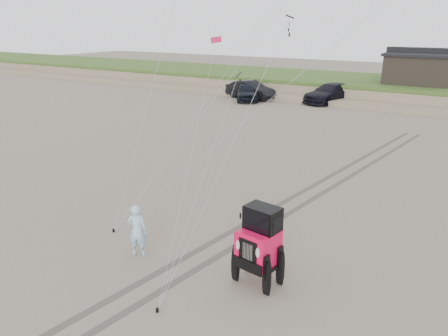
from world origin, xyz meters
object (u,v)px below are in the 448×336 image
(man, at_px, (137,230))
(truck_a, at_px, (246,92))
(truck_b, at_px, (250,90))
(truck_c, at_px, (331,93))
(cabin, at_px, (421,67))
(jeep, at_px, (258,254))

(man, bearing_deg, truck_a, -91.63)
(truck_b, xyz_separation_m, man, (11.73, -29.43, 0.00))
(truck_b, distance_m, truck_c, 7.88)
(cabin, relative_size, jeep, 1.25)
(jeep, bearing_deg, truck_b, 127.35)
(truck_a, relative_size, truck_b, 0.93)
(truck_b, bearing_deg, jeep, -136.60)
(cabin, relative_size, truck_c, 1.02)
(jeep, distance_m, man, 4.17)
(truck_b, relative_size, jeep, 1.05)
(cabin, height_order, truck_b, cabin)
(cabin, distance_m, truck_c, 8.95)
(truck_a, distance_m, truck_c, 8.12)
(cabin, xyz_separation_m, truck_c, (-6.91, -5.19, -2.33))
(truck_a, height_order, truck_b, truck_b)
(jeep, xyz_separation_m, man, (-4.13, -0.62, -0.07))
(truck_a, distance_m, jeep, 31.91)
(truck_b, height_order, man, man)
(cabin, xyz_separation_m, man, (-2.81, -36.63, -2.35))
(truck_a, xyz_separation_m, truck_b, (-0.11, 1.06, 0.03))
(truck_a, bearing_deg, jeep, -93.71)
(truck_a, xyz_separation_m, truck_c, (7.52, 3.08, 0.05))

